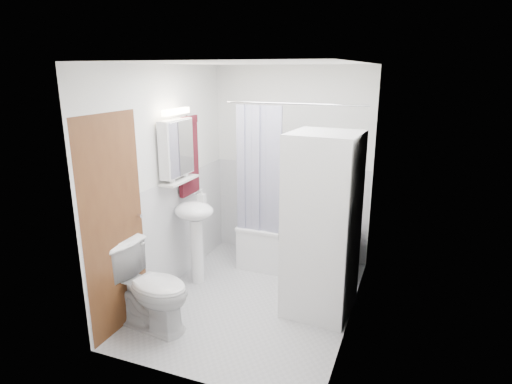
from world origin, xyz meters
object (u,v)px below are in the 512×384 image
(bathtub, at_px, (297,245))
(washer_dryer, at_px, (322,226))
(sink, at_px, (195,224))
(toilet, at_px, (150,287))

(bathtub, bearing_deg, washer_dryer, -61.04)
(bathtub, xyz_separation_m, washer_dryer, (0.47, -0.84, 0.61))
(sink, height_order, toilet, sink)
(sink, xyz_separation_m, washer_dryer, (1.43, -0.08, 0.20))
(sink, distance_m, washer_dryer, 1.45)
(washer_dryer, height_order, toilet, washer_dryer)
(sink, bearing_deg, toilet, -87.93)
(bathtub, distance_m, toilet, 1.94)
(washer_dryer, relative_size, toilet, 2.19)
(bathtub, bearing_deg, sink, -141.65)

